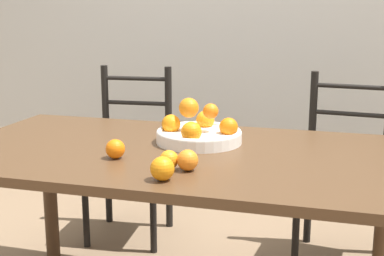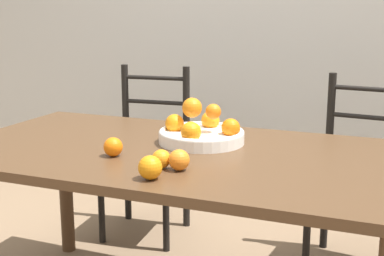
{
  "view_description": "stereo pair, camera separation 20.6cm",
  "coord_description": "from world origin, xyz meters",
  "px_view_note": "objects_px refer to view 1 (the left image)",
  "views": [
    {
      "loc": [
        0.61,
        -1.91,
        1.28
      ],
      "look_at": [
        0.06,
        0.03,
        0.83
      ],
      "focal_mm": 50.0,
      "sensor_mm": 36.0,
      "label": 1
    },
    {
      "loc": [
        0.8,
        -1.84,
        1.28
      ],
      "look_at": [
        0.06,
        0.03,
        0.83
      ],
      "focal_mm": 50.0,
      "sensor_mm": 36.0,
      "label": 2
    }
  ],
  "objects_px": {
    "chair_right": "(344,174)",
    "orange_loose_1": "(115,149)",
    "fruit_bowl": "(199,132)",
    "orange_loose_0": "(162,169)",
    "chair_left": "(130,156)",
    "orange_loose_3": "(169,160)",
    "orange_loose_2": "(188,160)"
  },
  "relations": [
    {
      "from": "orange_loose_3",
      "to": "chair_right",
      "type": "height_order",
      "value": "chair_right"
    },
    {
      "from": "orange_loose_1",
      "to": "orange_loose_2",
      "type": "distance_m",
      "value": 0.3
    },
    {
      "from": "orange_loose_0",
      "to": "chair_right",
      "type": "xyz_separation_m",
      "value": [
        0.57,
        1.17,
        -0.32
      ]
    },
    {
      "from": "fruit_bowl",
      "to": "orange_loose_2",
      "type": "xyz_separation_m",
      "value": [
        0.07,
        -0.38,
        -0.01
      ]
    },
    {
      "from": "chair_left",
      "to": "chair_right",
      "type": "bearing_deg",
      "value": -4.78
    },
    {
      "from": "orange_loose_0",
      "to": "chair_left",
      "type": "xyz_separation_m",
      "value": [
        -0.6,
        1.17,
        -0.32
      ]
    },
    {
      "from": "orange_loose_0",
      "to": "chair_right",
      "type": "bearing_deg",
      "value": 64.16
    },
    {
      "from": "orange_loose_3",
      "to": "orange_loose_1",
      "type": "bearing_deg",
      "value": 162.58
    },
    {
      "from": "orange_loose_1",
      "to": "orange_loose_2",
      "type": "relative_size",
      "value": 0.98
    },
    {
      "from": "orange_loose_3",
      "to": "chair_right",
      "type": "distance_m",
      "value": 1.24
    },
    {
      "from": "orange_loose_0",
      "to": "chair_left",
      "type": "distance_m",
      "value": 1.35
    },
    {
      "from": "orange_loose_2",
      "to": "orange_loose_3",
      "type": "distance_m",
      "value": 0.07
    },
    {
      "from": "orange_loose_0",
      "to": "orange_loose_3",
      "type": "height_order",
      "value": "orange_loose_0"
    },
    {
      "from": "orange_loose_1",
      "to": "chair_left",
      "type": "xyz_separation_m",
      "value": [
        -0.35,
        0.97,
        -0.32
      ]
    },
    {
      "from": "fruit_bowl",
      "to": "orange_loose_1",
      "type": "distance_m",
      "value": 0.39
    },
    {
      "from": "fruit_bowl",
      "to": "orange_loose_0",
      "type": "relative_size",
      "value": 4.44
    },
    {
      "from": "orange_loose_3",
      "to": "chair_right",
      "type": "bearing_deg",
      "value": 60.79
    },
    {
      "from": "orange_loose_1",
      "to": "orange_loose_3",
      "type": "distance_m",
      "value": 0.24
    },
    {
      "from": "orange_loose_3",
      "to": "chair_left",
      "type": "relative_size",
      "value": 0.07
    },
    {
      "from": "chair_right",
      "to": "fruit_bowl",
      "type": "bearing_deg",
      "value": -125.77
    },
    {
      "from": "orange_loose_3",
      "to": "chair_left",
      "type": "distance_m",
      "value": 1.24
    },
    {
      "from": "orange_loose_1",
      "to": "chair_right",
      "type": "relative_size",
      "value": 0.07
    },
    {
      "from": "orange_loose_0",
      "to": "orange_loose_1",
      "type": "xyz_separation_m",
      "value": [
        -0.25,
        0.2,
        -0.0
      ]
    },
    {
      "from": "orange_loose_3",
      "to": "fruit_bowl",
      "type": "bearing_deg",
      "value": 90.01
    },
    {
      "from": "chair_left",
      "to": "orange_loose_3",
      "type": "bearing_deg",
      "value": -65.76
    },
    {
      "from": "orange_loose_0",
      "to": "orange_loose_1",
      "type": "height_order",
      "value": "orange_loose_0"
    },
    {
      "from": "orange_loose_1",
      "to": "chair_right",
      "type": "bearing_deg",
      "value": 50.08
    },
    {
      "from": "chair_right",
      "to": "orange_loose_1",
      "type": "bearing_deg",
      "value": -124.22
    },
    {
      "from": "orange_loose_0",
      "to": "orange_loose_1",
      "type": "distance_m",
      "value": 0.32
    },
    {
      "from": "chair_right",
      "to": "chair_left",
      "type": "bearing_deg",
      "value": -174.3
    },
    {
      "from": "orange_loose_3",
      "to": "orange_loose_0",
      "type": "bearing_deg",
      "value": -81.45
    },
    {
      "from": "chair_left",
      "to": "chair_right",
      "type": "distance_m",
      "value": 1.16
    }
  ]
}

